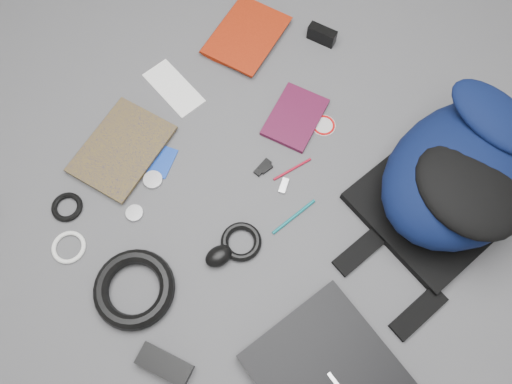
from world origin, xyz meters
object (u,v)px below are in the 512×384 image
Objects in this scene: mouse at (219,256)px; compact_camera at (322,35)px; power_brick at (165,365)px; textbook_red at (220,24)px; backpack at (466,172)px; dvd_case at (295,117)px; comic_book at (94,134)px.

compact_camera is at bearing 124.79° from mouse.
textbook_red is at bearing 109.76° from power_brick.
textbook_red is 3.44× the size of mouse.
backpack is 0.60m from compact_camera.
dvd_case is 1.45× the size of power_brick.
backpack reaches higher than dvd_case.
dvd_case is (0.38, -0.13, -0.01)m from textbook_red.
power_brick is at bearing -89.00° from dvd_case.
power_brick is at bearing -84.73° from compact_camera.
textbook_red is 2.88× the size of compact_camera.
comic_book reaches higher than dvd_case.
mouse is at bearing -84.31° from compact_camera.
mouse is (0.46, -0.58, 0.01)m from textbook_red.
power_brick reaches higher than dvd_case.
power_brick is (-0.32, -0.81, -0.10)m from backpack.
comic_book is 2.07× the size of power_brick.
power_brick is at bearing -56.71° from mouse.
textbook_red is at bearing 151.13° from dvd_case.
backpack is at bearing 75.20° from mouse.
textbook_red is at bearing 149.24° from mouse.
comic_book is at bearing -102.32° from textbook_red.
backpack is 1.00m from comic_book.
backpack reaches higher than comic_book.
backpack is 4.19× the size of power_brick.
dvd_case is at bearing -26.05° from textbook_red.
textbook_red is 1.01m from power_brick.
backpack is at bearing 57.11° from power_brick.
comic_book is (-0.88, -0.47, -0.10)m from backpack.
compact_camera reaches higher than textbook_red.
power_brick is (0.15, -0.73, 0.01)m from dvd_case.
dvd_case is at bearing -78.73° from compact_camera.
textbook_red is 0.74m from mouse.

